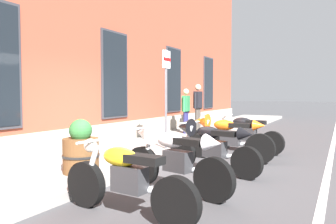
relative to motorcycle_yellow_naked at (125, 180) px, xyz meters
name	(u,v)px	position (x,y,z in m)	size (l,w,h in m)	color
ground_plane	(156,168)	(2.63, 1.05, -0.47)	(140.00, 140.00, 0.00)	#38383A
sidewalk	(108,159)	(2.63, 2.30, -0.40)	(32.77, 2.50, 0.15)	gray
lane_stripe	(325,187)	(2.63, -2.15, -0.47)	(32.77, 0.12, 0.01)	silver
motorcycle_yellow_naked	(125,180)	(0.00, 0.00, 0.00)	(0.62, 2.07, 0.94)	black
motorcycle_white_sport	(171,155)	(1.23, -0.01, 0.10)	(0.73, 2.05, 1.07)	black
motorcycle_black_sport	(209,144)	(2.72, -0.08, 0.09)	(0.74, 2.04, 1.04)	black
motorcycle_orange_sport	(225,135)	(4.07, 0.03, 0.10)	(0.62, 2.15, 1.07)	black
motorcycle_black_naked	(245,134)	(5.31, -0.11, 0.01)	(0.62, 2.01, 0.99)	black
pedestrian_striped_shirt	(186,108)	(7.42, 2.56, 0.56)	(0.65, 0.27, 1.58)	#1E1E4C
pedestrian_dark_jacket	(198,105)	(8.13, 2.40, 0.67)	(0.66, 0.24, 1.76)	#38332D
parking_sign	(166,85)	(4.07, 1.59, 1.30)	(0.36, 0.07, 2.51)	#4C4C51
barrel_planter	(81,150)	(1.07, 1.70, 0.07)	(0.66, 0.66, 0.95)	brown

